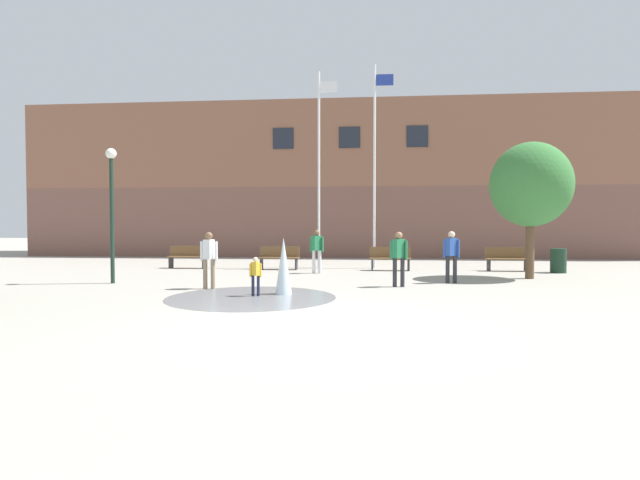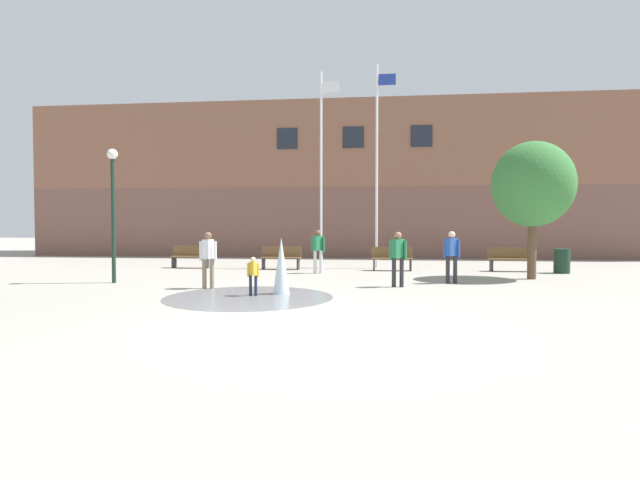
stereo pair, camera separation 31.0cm
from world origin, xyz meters
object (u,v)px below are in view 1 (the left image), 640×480
Objects in this scene: adult_near_bench at (399,255)px; park_bench_under_left_flagpole at (188,256)px; park_bench_under_right_flagpole at (390,258)px; street_tree_near_building at (531,185)px; teen_by_trashcan at (209,256)px; flagpole_left at (320,164)px; trash_can at (558,261)px; park_bench_far_right at (507,259)px; adult_watching at (317,248)px; child_in_fountain at (256,273)px; park_bench_center at (279,257)px; flagpole_right at (375,161)px; adult_in_red at (451,253)px; lamp_post_left_lane at (112,196)px.

park_bench_under_left_flagpole is at bearing 104.48° from adult_near_bench.
park_bench_under_right_flagpole is 5.74m from street_tree_near_building.
flagpole_left is (2.45, 6.97, 3.33)m from teen_by_trashcan.
park_bench_under_left_flagpole is 1.78× the size of trash_can.
park_bench_under_right_flagpole is 1.00× the size of park_bench_far_right.
adult_watching is 1.61× the size of child_in_fountain.
park_bench_center is at bearing 164.18° from street_tree_near_building.
flagpole_right reaches higher than park_bench_center.
adult_in_red is at bearing 71.99° from child_in_fountain.
child_in_fountain is 0.12× the size of flagpole_left.
trash_can is (14.81, 4.65, -2.21)m from lamp_post_left_lane.
park_bench_center is 6.73m from adult_near_bench.
park_bench_under_right_flagpole is at bearing -35.13° from teen_by_trashcan.
trash_can is (1.70, -0.54, -0.03)m from park_bench_far_right.
park_bench_under_left_flagpole is 1.62× the size of child_in_fountain.
park_bench_center is at bearing -178.98° from park_bench_far_right.
park_bench_center is 8.85m from park_bench_far_right.
adult_near_bench is at bearing -32.95° from park_bench_under_left_flagpole.
adult_near_bench is 8.82m from lamp_post_left_lane.
lamp_post_left_lane is at bearing -162.58° from trash_can.
lamp_post_left_lane reaches higher than teen_by_trashcan.
flagpole_right reaches higher than trash_can.
park_bench_center is at bearing 177.94° from trash_can.
adult_in_red reaches higher than trash_can.
street_tree_near_building is at bearing -12.60° from adult_near_bench.
flagpole_right is (3.12, 8.22, 3.80)m from child_in_fountain.
adult_near_bench is 0.35× the size of street_tree_near_building.
flagpole_right is 9.18× the size of trash_can.
adult_in_red is at bearing -123.80° from park_bench_far_right.
flagpole_left reaches higher than lamp_post_left_lane.
park_bench_under_left_flagpole is 0.20× the size of flagpole_left.
adult_watching is at bearing 31.50° from lamp_post_left_lane.
street_tree_near_building is at bearing -89.92° from park_bench_far_right.
lamp_post_left_lane is at bearing -169.12° from street_tree_near_building.
park_bench_under_left_flagpole is 6.59m from flagpole_left.
adult_near_bench is 1.00× the size of teen_by_trashcan.
trash_can is (6.17, -0.35, -0.03)m from park_bench_under_right_flagpole.
adult_watching is at bearing 121.48° from child_in_fountain.
adult_in_red is (-2.80, -4.18, 0.45)m from park_bench_far_right.
park_bench_under_left_flagpole is 12.66m from park_bench_far_right.
park_bench_under_left_flagpole is 1.01× the size of teen_by_trashcan.
street_tree_near_building is at bearing 10.88° from lamp_post_left_lane.
flagpole_left is 9.88m from trash_can.
teen_by_trashcan is (-6.97, -1.99, 0.00)m from adult_in_red.
adult_near_bench is 5.59m from street_tree_near_building.
flagpole_left is 1.96× the size of lamp_post_left_lane.
park_bench_under_left_flagpole and park_bench_far_right have the same top height.
park_bench_far_right is at bearing -51.32° from teen_by_trashcan.
park_bench_under_left_flagpole is at bearing 161.75° from child_in_fountain.
adult_watching is 5.28m from teen_by_trashcan.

